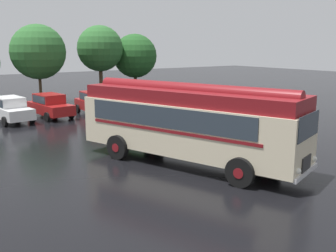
# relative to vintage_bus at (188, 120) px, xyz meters

# --- Properties ---
(ground_plane) EXTENTS (120.00, 120.00, 0.00)m
(ground_plane) POSITION_rel_vintage_bus_xyz_m (0.70, -0.25, -1.89)
(ground_plane) COLOR black
(vintage_bus) EXTENTS (5.63, 10.33, 3.49)m
(vintage_bus) POSITION_rel_vintage_bus_xyz_m (0.00, 0.00, 0.00)
(vintage_bus) COLOR beige
(vintage_bus) RESTS_ON ground
(car_near_left) EXTENTS (2.34, 4.38, 1.66)m
(car_near_left) POSITION_rel_vintage_bus_xyz_m (-3.98, 14.19, -1.05)
(car_near_left) COLOR silver
(car_near_left) RESTS_ON ground
(car_mid_left) EXTENTS (2.36, 4.38, 1.66)m
(car_mid_left) POSITION_rel_vintage_bus_xyz_m (-1.28, 14.28, -1.05)
(car_mid_left) COLOR maroon
(car_mid_left) RESTS_ON ground
(car_mid_right) EXTENTS (2.07, 4.25, 1.66)m
(car_mid_right) POSITION_rel_vintage_bus_xyz_m (1.90, 13.76, -1.05)
(car_mid_right) COLOR maroon
(car_mid_right) RESTS_ON ground
(car_far_right) EXTENTS (2.14, 4.29, 1.66)m
(car_far_right) POSITION_rel_vintage_bus_xyz_m (4.72, 14.64, -1.05)
(car_far_right) COLOR black
(car_far_right) RESTS_ON ground
(tree_centre) EXTENTS (4.65, 4.65, 6.79)m
(tree_centre) POSITION_rel_vintage_bus_xyz_m (0.29, 21.23, 2.64)
(tree_centre) COLOR #4C3823
(tree_centre) RESTS_ON ground
(tree_right_of_centre) EXTENTS (4.28, 4.28, 6.86)m
(tree_right_of_centre) POSITION_rel_vintage_bus_xyz_m (6.15, 21.46, 2.88)
(tree_right_of_centre) COLOR #4C3823
(tree_right_of_centre) RESTS_ON ground
(tree_far_right) EXTENTS (4.35, 4.35, 6.14)m
(tree_far_right) POSITION_rel_vintage_bus_xyz_m (10.03, 21.78, 2.01)
(tree_far_right) COLOR #4C3823
(tree_far_right) RESTS_ON ground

